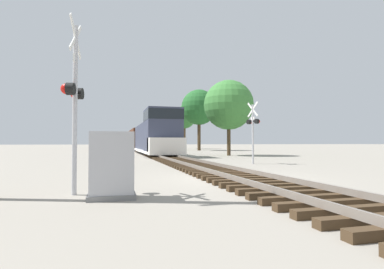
{
  "coord_description": "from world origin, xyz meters",
  "views": [
    {
      "loc": [
        -4.26,
        -10.2,
        1.31
      ],
      "look_at": [
        0.51,
        7.85,
        1.81
      ],
      "focal_mm": 28.0,
      "sensor_mm": 36.0,
      "label": 1
    }
  ],
  "objects_px": {
    "relay_cabinet": "(112,166)",
    "tree_far_right": "(229,105)",
    "crossing_signal_far": "(253,126)",
    "crossing_signal_near": "(74,96)",
    "freight_train": "(136,140)",
    "tree_mid_background": "(199,107)",
    "tree_deep_background": "(184,117)"
  },
  "relations": [
    {
      "from": "relay_cabinet",
      "to": "tree_far_right",
      "type": "xyz_separation_m",
      "value": [
        11.29,
        20.9,
        4.32
      ]
    },
    {
      "from": "crossing_signal_far",
      "to": "crossing_signal_near",
      "type": "bearing_deg",
      "value": 117.64
    },
    {
      "from": "freight_train",
      "to": "crossing_signal_near",
      "type": "bearing_deg",
      "value": -96.02
    },
    {
      "from": "tree_mid_background",
      "to": "relay_cabinet",
      "type": "bearing_deg",
      "value": -108.88
    },
    {
      "from": "crossing_signal_far",
      "to": "tree_far_right",
      "type": "relative_size",
      "value": 0.5
    },
    {
      "from": "freight_train",
      "to": "crossing_signal_far",
      "type": "height_order",
      "value": "freight_train"
    },
    {
      "from": "freight_train",
      "to": "tree_mid_background",
      "type": "xyz_separation_m",
      "value": [
        9.56,
        -9.82,
        5.32
      ]
    },
    {
      "from": "crossing_signal_near",
      "to": "tree_mid_background",
      "type": "distance_m",
      "value": 42.65
    },
    {
      "from": "tree_deep_background",
      "to": "tree_mid_background",
      "type": "bearing_deg",
      "value": -91.86
    },
    {
      "from": "crossing_signal_far",
      "to": "tree_deep_background",
      "type": "height_order",
      "value": "tree_deep_background"
    },
    {
      "from": "crossing_signal_near",
      "to": "tree_deep_background",
      "type": "relative_size",
      "value": 0.5
    },
    {
      "from": "freight_train",
      "to": "relay_cabinet",
      "type": "height_order",
      "value": "freight_train"
    },
    {
      "from": "freight_train",
      "to": "tree_deep_background",
      "type": "xyz_separation_m",
      "value": [
        9.97,
        2.5,
        4.65
      ]
    },
    {
      "from": "freight_train",
      "to": "tree_mid_background",
      "type": "relative_size",
      "value": 6.93
    },
    {
      "from": "tree_far_right",
      "to": "tree_deep_background",
      "type": "xyz_separation_m",
      "value": [
        2.96,
        31.93,
        1.4
      ]
    },
    {
      "from": "tree_mid_background",
      "to": "crossing_signal_far",
      "type": "bearing_deg",
      "value": -100.06
    },
    {
      "from": "relay_cabinet",
      "to": "tree_far_right",
      "type": "height_order",
      "value": "tree_far_right"
    },
    {
      "from": "freight_train",
      "to": "relay_cabinet",
      "type": "xyz_separation_m",
      "value": [
        -4.29,
        -50.33,
        -1.08
      ]
    },
    {
      "from": "crossing_signal_far",
      "to": "tree_mid_background",
      "type": "distance_m",
      "value": 31.78
    },
    {
      "from": "tree_mid_background",
      "to": "tree_deep_background",
      "type": "distance_m",
      "value": 12.35
    },
    {
      "from": "crossing_signal_near",
      "to": "crossing_signal_far",
      "type": "distance_m",
      "value": 12.81
    },
    {
      "from": "crossing_signal_far",
      "to": "relay_cabinet",
      "type": "xyz_separation_m",
      "value": [
        -8.36,
        -9.58,
        -1.57
      ]
    },
    {
      "from": "crossing_signal_near",
      "to": "relay_cabinet",
      "type": "bearing_deg",
      "value": 60.83
    },
    {
      "from": "freight_train",
      "to": "tree_deep_background",
      "type": "bearing_deg",
      "value": 14.09
    },
    {
      "from": "freight_train",
      "to": "tree_mid_background",
      "type": "bearing_deg",
      "value": -45.77
    },
    {
      "from": "crossing_signal_near",
      "to": "freight_train",
      "type": "bearing_deg",
      "value": -175.68
    },
    {
      "from": "crossing_signal_far",
      "to": "tree_mid_background",
      "type": "relative_size",
      "value": 0.38
    },
    {
      "from": "crossing_signal_near",
      "to": "relay_cabinet",
      "type": "relative_size",
      "value": 2.84
    },
    {
      "from": "relay_cabinet",
      "to": "tree_far_right",
      "type": "bearing_deg",
      "value": 61.62
    },
    {
      "from": "tree_deep_background",
      "to": "tree_far_right",
      "type": "bearing_deg",
      "value": -95.3
    },
    {
      "from": "crossing_signal_near",
      "to": "crossing_signal_far",
      "type": "bearing_deg",
      "value": 143.77
    },
    {
      "from": "crossing_signal_near",
      "to": "tree_deep_background",
      "type": "bearing_deg",
      "value": 174.07
    }
  ]
}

